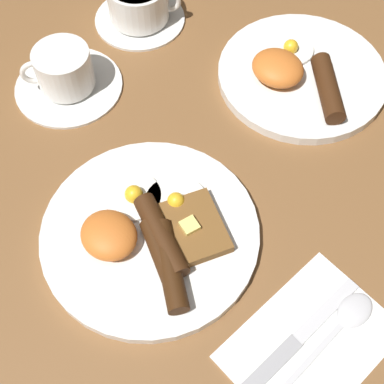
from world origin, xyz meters
name	(u,v)px	position (x,y,z in m)	size (l,w,h in m)	color
ground_plane	(151,236)	(0.00, 0.00, 0.00)	(3.00, 3.00, 0.00)	brown
breakfast_plate_near	(151,233)	(0.00, 0.00, 0.01)	(0.27, 0.27, 0.05)	white
breakfast_plate_far	(300,74)	(-0.02, 0.34, 0.01)	(0.25, 0.25, 0.05)	white
teacup_near	(65,74)	(-0.27, 0.10, 0.03)	(0.16, 0.16, 0.07)	white
teacup_far	(139,5)	(-0.29, 0.28, 0.03)	(0.15, 0.15, 0.07)	white
napkin	(310,343)	(0.23, 0.02, 0.00)	(0.13, 0.19, 0.01)	white
knife	(296,341)	(0.22, 0.01, 0.01)	(0.04, 0.18, 0.01)	silver
spoon	(345,321)	(0.24, 0.07, 0.01)	(0.04, 0.18, 0.01)	silver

